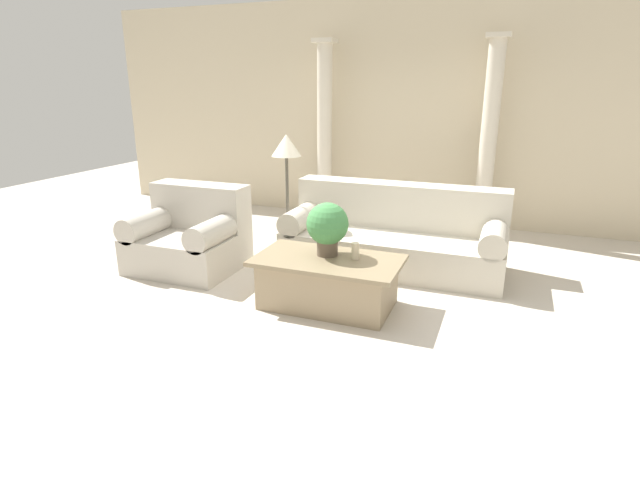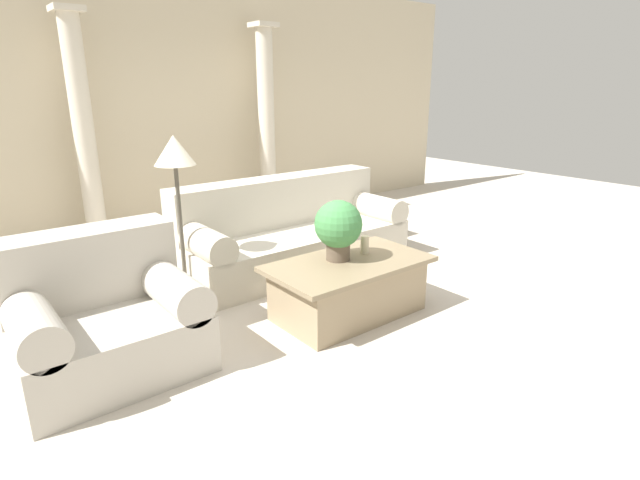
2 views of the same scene
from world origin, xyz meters
TOP-DOWN VIEW (x-y plane):
  - ground_plane at (0.00, 0.00)m, footprint 16.00×16.00m
  - wall_back at (0.00, 2.99)m, footprint 10.00×0.06m
  - sofa_long at (0.35, 0.91)m, footprint 2.44×0.97m
  - loveseat at (-1.81, 0.05)m, footprint 1.15×0.97m
  - coffee_table at (0.02, -0.40)m, footprint 1.35×0.76m
  - potted_plant at (-0.02, -0.30)m, footprint 0.39×0.39m
  - pillar_candle at (0.26, -0.32)m, footprint 0.07×0.07m
  - floor_lamp at (-0.92, 0.76)m, footprint 0.34×0.34m
  - column_left at (-1.15, 2.61)m, footprint 0.31×0.31m
  - column_right at (1.19, 2.61)m, footprint 0.31×0.31m

SIDE VIEW (x-z plane):
  - ground_plane at x=0.00m, z-range 0.00..0.00m
  - coffee_table at x=0.02m, z-range 0.01..0.48m
  - sofa_long at x=0.35m, z-range -0.10..0.82m
  - loveseat at x=-1.81m, z-range -0.08..0.83m
  - pillar_candle at x=0.26m, z-range 0.47..0.63m
  - potted_plant at x=-0.02m, z-range 0.51..1.01m
  - floor_lamp at x=-0.92m, z-range 0.51..1.98m
  - column_left at x=-1.15m, z-range 0.03..2.65m
  - column_right at x=1.19m, z-range 0.03..2.65m
  - wall_back at x=0.00m, z-range 0.00..3.20m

